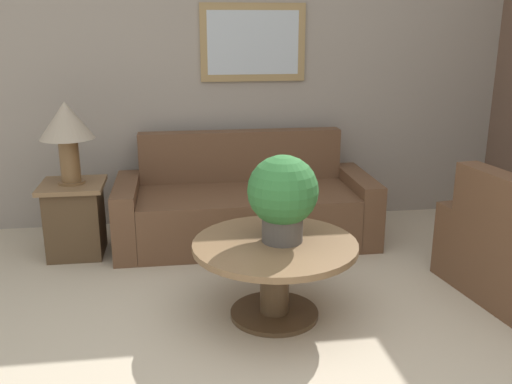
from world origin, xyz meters
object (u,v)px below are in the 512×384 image
object	(u,v)px
potted_plant_on_table	(283,195)
table_lamp	(66,126)
coffee_table	(275,263)
side_table	(75,218)
couch_main	(245,207)

from	to	relation	value
potted_plant_on_table	table_lamp	bearing A→B (deg)	140.20
coffee_table	potted_plant_on_table	size ratio (longest dim) A/B	1.89
side_table	potted_plant_on_table	distance (m)	1.91
couch_main	table_lamp	distance (m)	1.55
coffee_table	potted_plant_on_table	xyz separation A→B (m)	(0.05, 0.02, 0.43)
couch_main	table_lamp	xyz separation A→B (m)	(-1.35, -0.14, 0.74)
couch_main	potted_plant_on_table	size ratio (longest dim) A/B	3.96
couch_main	table_lamp	world-z (taller)	table_lamp
couch_main	potted_plant_on_table	bearing A→B (deg)	-87.08
coffee_table	side_table	xyz separation A→B (m)	(-1.37, 1.20, -0.06)
side_table	table_lamp	bearing A→B (deg)	90.00
table_lamp	potted_plant_on_table	world-z (taller)	table_lamp
potted_plant_on_table	coffee_table	bearing A→B (deg)	-160.10
table_lamp	side_table	bearing A→B (deg)	-90.00
coffee_table	potted_plant_on_table	distance (m)	0.43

